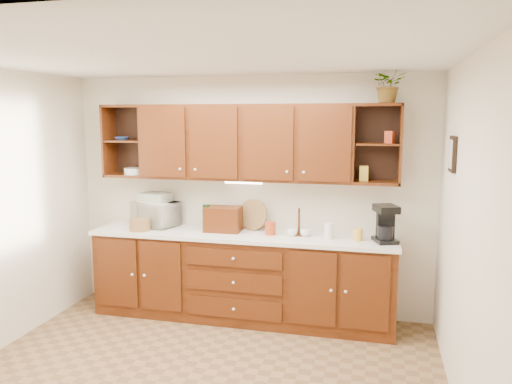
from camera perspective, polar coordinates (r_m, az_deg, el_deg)
The scene contains 24 objects.
ceiling at distance 3.81m, azimuth -7.73°, elevation 15.19°, with size 4.00×4.00×0.00m, color white.
back_wall at distance 5.52m, azimuth -0.84°, elevation -0.37°, with size 4.00×4.00×0.00m, color beige.
right_wall at distance 3.68m, azimuth 23.27°, elevation -5.56°, with size 3.50×3.50×0.00m, color beige.
base_cabinets at distance 5.44m, azimuth -1.62°, elevation -9.73°, with size 3.20×0.60×0.90m, color #351606.
countertop at distance 5.30m, azimuth -1.67°, elevation -4.93°, with size 3.24×0.64×0.04m, color white.
upper_cabinets at distance 5.30m, azimuth -1.19°, elevation 5.71°, with size 3.20×0.33×0.80m.
undercabinet_light at distance 5.29m, azimuth -1.43°, elevation 1.10°, with size 0.40×0.05×0.03m, color white.
framed_picture at distance 4.48m, azimuth 21.55°, elevation 4.06°, with size 0.03×0.24×0.30m, color black.
wicker_basket at distance 5.55m, azimuth -13.12°, elevation -3.66°, with size 0.22×0.22×0.13m, color olive.
microwave at distance 5.74m, azimuth -11.40°, elevation -2.43°, with size 0.50×0.34×0.28m, color beige.
towel_stack at distance 5.71m, azimuth -11.46°, elevation -0.60°, with size 0.32×0.24×0.10m, color #DABE66.
wine_bottle at distance 5.40m, azimuth -5.71°, elevation -2.95°, with size 0.08×0.08×0.29m, color black.
woven_tray at distance 5.45m, azimuth -0.35°, elevation -4.23°, with size 0.34×0.34×0.02m, color olive.
bread_box at distance 5.36m, azimuth -3.78°, elevation -3.11°, with size 0.38×0.24×0.27m, color #351606.
mug_tree at distance 5.21m, azimuth 4.92°, elevation -4.47°, with size 0.27×0.26×0.29m.
canister_red at distance 5.21m, azimuth 1.65°, elevation -4.15°, with size 0.11×0.11×0.14m, color #A63718.
canister_white at distance 5.09m, azimuth 8.29°, elevation -4.42°, with size 0.09×0.09×0.16m, color white.
canister_yellow at distance 5.08m, azimuth 11.56°, elevation -4.79°, with size 0.10×0.10×0.12m, color gold.
coffee_maker at distance 5.06m, azimuth 14.59°, elevation -3.57°, with size 0.27×0.31×0.37m.
bowl_stack at distance 5.81m, azimuth -15.07°, elevation 5.93°, with size 0.16×0.16×0.04m, color navy.
plate_stack at distance 5.78m, azimuth -13.69°, elevation 2.34°, with size 0.24×0.24×0.07m, color white.
pantry_box_yellow at distance 5.12m, azimuth 12.21°, elevation 2.09°, with size 0.09×0.07×0.15m, color gold.
pantry_box_red at distance 5.08m, azimuth 15.03°, elevation 6.07°, with size 0.08×0.07×0.12m, color #A63718.
potted_plant at distance 5.07m, azimuth 14.95°, elevation 11.80°, with size 0.32×0.28×0.36m, color #999999.
Camera 1 is at (1.37, -3.53, 2.15)m, focal length 35.00 mm.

